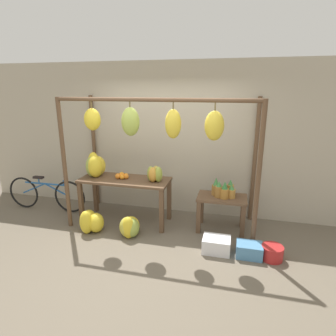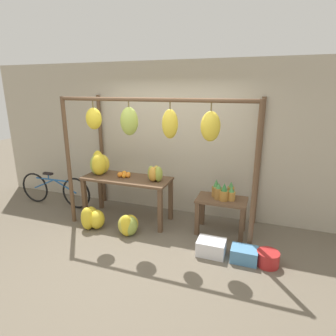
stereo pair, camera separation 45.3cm
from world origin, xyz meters
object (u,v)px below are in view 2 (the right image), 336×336
(orange_pile, at_px, (124,175))
(pineapple_cluster, at_px, (223,192))
(banana_pile_ground_left, at_px, (92,218))
(papaya_pile, at_px, (155,174))
(blue_bucket, at_px, (268,259))
(fruit_crate_purple, at_px, (244,255))
(fruit_crate_white, at_px, (211,247))
(banana_pile_ground_right, at_px, (128,225))
(parked_bicycle, at_px, (55,190))
(banana_pile_on_table, at_px, (99,164))

(orange_pile, relative_size, pineapple_cluster, 0.60)
(banana_pile_ground_left, relative_size, papaya_pile, 1.67)
(blue_bucket, relative_size, fruit_crate_purple, 0.83)
(fruit_crate_white, height_order, fruit_crate_purple, fruit_crate_white)
(banana_pile_ground_left, bearing_deg, fruit_crate_purple, -2.96)
(banana_pile_ground_left, xyz_separation_m, blue_bucket, (2.87, -0.13, -0.08))
(banana_pile_ground_right, relative_size, papaya_pile, 1.50)
(fruit_crate_white, distance_m, parked_bicycle, 3.44)
(parked_bicycle, bearing_deg, banana_pile_ground_left, -24.40)
(blue_bucket, bearing_deg, banana_pile_ground_left, 177.50)
(pineapple_cluster, bearing_deg, parked_bicycle, -179.97)
(banana_pile_ground_left, relative_size, fruit_crate_white, 1.21)
(orange_pile, height_order, banana_pile_ground_right, orange_pile)
(fruit_crate_purple, bearing_deg, banana_pile_ground_right, 176.10)
(orange_pile, height_order, pineapple_cluster, pineapple_cluster)
(banana_pile_on_table, relative_size, pineapple_cluster, 1.10)
(pineapple_cluster, distance_m, papaya_pile, 1.17)
(blue_bucket, distance_m, fruit_crate_purple, 0.31)
(banana_pile_ground_right, xyz_separation_m, blue_bucket, (2.17, -0.12, -0.07))
(banana_pile_on_table, xyz_separation_m, papaya_pile, (1.11, -0.04, -0.06))
(banana_pile_ground_right, distance_m, fruit_crate_purple, 1.87)
(banana_pile_on_table, distance_m, parked_bicycle, 1.31)
(fruit_crate_purple, bearing_deg, banana_pile_on_table, 166.24)
(banana_pile_ground_right, bearing_deg, orange_pile, 121.59)
(banana_pile_ground_left, distance_m, banana_pile_ground_right, 0.69)
(banana_pile_ground_right, bearing_deg, blue_bucket, -3.15)
(blue_bucket, relative_size, papaya_pile, 1.03)
(banana_pile_on_table, distance_m, orange_pile, 0.53)
(orange_pile, xyz_separation_m, fruit_crate_white, (1.72, -0.64, -0.73))
(banana_pile_ground_right, distance_m, papaya_pile, 0.95)
(pineapple_cluster, bearing_deg, banana_pile_on_table, -178.67)
(papaya_pile, bearing_deg, blue_bucket, -18.00)
(pineapple_cluster, height_order, banana_pile_ground_left, pineapple_cluster)
(pineapple_cluster, bearing_deg, fruit_crate_purple, -58.56)
(pineapple_cluster, height_order, fruit_crate_purple, pineapple_cluster)
(orange_pile, height_order, papaya_pile, papaya_pile)
(fruit_crate_white, height_order, blue_bucket, fruit_crate_white)
(papaya_pile, bearing_deg, pineapple_cluster, 4.49)
(parked_bicycle, bearing_deg, fruit_crate_purple, -10.51)
(banana_pile_ground_left, distance_m, fruit_crate_white, 2.09)
(fruit_crate_purple, bearing_deg, orange_pile, 163.42)
(banana_pile_on_table, distance_m, papaya_pile, 1.12)
(pineapple_cluster, bearing_deg, banana_pile_ground_left, -164.70)
(orange_pile, distance_m, papaya_pile, 0.61)
(banana_pile_on_table, bearing_deg, banana_pile_ground_right, -32.63)
(orange_pile, bearing_deg, fruit_crate_purple, -16.58)
(banana_pile_ground_right, relative_size, parked_bicycle, 0.26)
(banana_pile_on_table, relative_size, orange_pile, 1.83)
(pineapple_cluster, height_order, parked_bicycle, pineapple_cluster)
(pineapple_cluster, bearing_deg, blue_bucket, -43.31)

